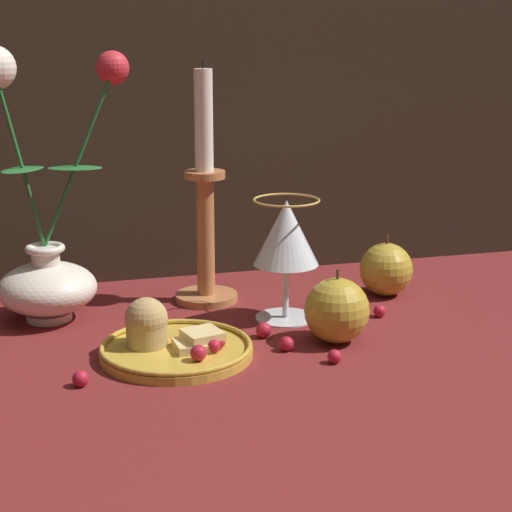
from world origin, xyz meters
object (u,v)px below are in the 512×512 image
Objects in this scene: candlestick at (205,214)px; apple_beside_vase at (337,310)px; vase at (45,250)px; wine_glass at (286,237)px; apple_near_glass at (386,269)px; plate_with_pastries at (170,342)px.

candlestick is 0.25m from apple_beside_vase.
apple_beside_vase is (0.33, -0.18, -0.05)m from vase.
wine_glass is 0.13m from candlestick.
candlestick is (0.22, 0.02, 0.03)m from vase.
candlestick is at bearing 170.38° from apple_near_glass.
apple_near_glass is (0.47, -0.02, -0.06)m from vase.
apple_beside_vase is at bearing -59.78° from candlestick.
plate_with_pastries is 2.04× the size of apple_near_glass.
candlestick reaches higher than wine_glass.
wine_glass is at bearing 108.72° from apple_beside_vase.
candlestick is (-0.08, 0.10, 0.01)m from wine_glass.
candlestick is at bearing 6.04° from vase.
apple_beside_vase is at bearing -2.44° from plate_with_pastries.
plate_with_pastries is 0.24m from candlestick.
apple_near_glass is at bearing -2.45° from vase.
apple_near_glass is at bearing 19.58° from wine_glass.
candlestick reaches higher than apple_beside_vase.
vase is 1.07× the size of candlestick.
apple_beside_vase reaches higher than plate_with_pastries.
plate_with_pastries is at bearing -151.88° from wine_glass.
wine_glass is 1.83× the size of apple_near_glass.
vase reaches higher than apple_beside_vase.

